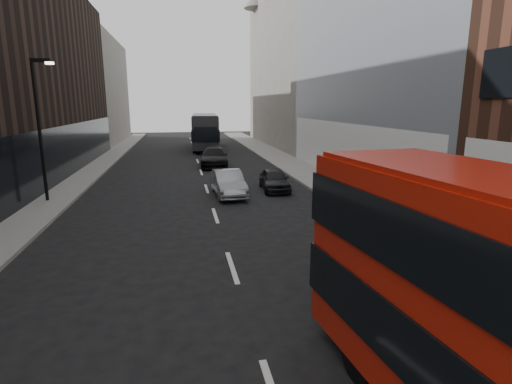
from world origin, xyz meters
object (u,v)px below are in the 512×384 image
car_a (274,179)px  grey_bus (205,131)px  street_lamp (40,121)px  car_b (228,183)px  car_c (214,157)px

car_a → grey_bus: bearing=100.3°
street_lamp → grey_bus: (9.54, 23.88, -2.13)m
grey_bus → car_b: bearing=-87.6°
grey_bus → street_lamp: bearing=-108.9°
grey_bus → car_c: grey_bus is taller
car_b → car_c: 10.79m
car_b → car_c: bearing=86.5°
street_lamp → car_a: bearing=4.2°
grey_bus → car_a: size_ratio=3.18×
car_a → car_b: car_b is taller
car_b → grey_bus: bearing=86.7°
car_c → street_lamp: bearing=-126.6°
street_lamp → car_a: 12.69m
car_a → car_c: size_ratio=0.72×
street_lamp → car_c: street_lamp is taller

